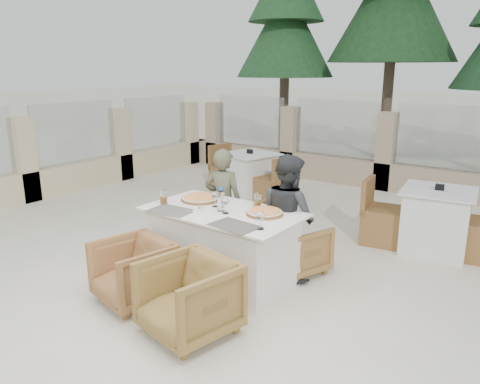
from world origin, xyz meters
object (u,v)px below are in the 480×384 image
Objects in this scene: beer_glass_right at (257,201)px; pizza_right at (265,212)px; pizza_left at (200,198)px; olive_dish at (200,210)px; beer_glass_left at (164,197)px; armchair_far_right at (296,248)px; armchair_far_left at (227,224)px; bg_table_a at (250,176)px; wine_glass_corner at (261,219)px; armchair_near_right at (188,298)px; armchair_near_left at (133,272)px; dining_table at (223,246)px; diner_left at (223,203)px; bg_table_b at (436,221)px; diner_right at (288,217)px; wine_glass_centre at (215,198)px; water_bottle at (221,199)px; wine_glass_near at (225,205)px.

pizza_right is at bearing -38.22° from beer_glass_right.
olive_dish is at bearing -48.93° from pizza_left.
armchair_far_right is at bearing 35.57° from beer_glass_left.
bg_table_a reaches higher than armchair_far_left.
beer_glass_left is 0.21× the size of armchair_far_left.
wine_glass_corner reaches higher than beer_glass_left.
armchair_near_left is at bearing -176.43° from armchair_near_right.
dining_table is 0.75m from diner_left.
armchair_far_left is 1.56m from armchair_near_left.
bg_table_b is at bearing -105.59° from armchair_far_right.
armchair_near_left is (-0.90, -1.49, 0.02)m from armchair_far_right.
pizza_left is 2.66× the size of beer_glass_left.
pizza_left is at bearing 161.06° from dining_table.
armchair_near_right is 0.55× the size of diner_left.
pizza_left is at bearing 160.00° from wine_glass_corner.
beer_glass_left is 1.41m from armchair_near_right.
bg_table_a is at bearing -24.75° from diner_right.
diner_left is (-0.29, 0.49, -0.22)m from wine_glass_centre.
water_bottle is 0.76m from diner_left.
wine_glass_centre is at bearing 156.69° from dining_table.
olive_dish reaches higher than armchair_far_left.
diner_right is at bearing 46.76° from olive_dish.
armchair_far_left is (-0.49, 0.73, -0.57)m from water_bottle.
diner_left is at bearing 90.72° from pizza_left.
olive_dish reaches higher than bg_table_b.
dining_table is at bearing -161.46° from pizza_right.
olive_dish is at bearing 117.51° from armchair_far_left.
armchair_near_right is 1.50m from diner_right.
beer_glass_right reaches higher than armchair_near_left.
water_bottle is at bearing -29.27° from wine_glass_centre.
dining_table and bg_table_b have the same top height.
pizza_left is 1.45m from armchair_near_right.
wine_glass_centre is 0.83m from wine_glass_corner.
wine_glass_near is (0.51, -0.20, 0.07)m from pizza_left.
wine_glass_near is at bearing 78.64° from armchair_far_right.
armchair_near_right is (0.54, -1.02, -0.54)m from wine_glass_centre.
bg_table_b is (1.55, 2.17, 0.00)m from dining_table.
armchair_near_left is at bearing 78.30° from diner_left.
bg_table_a is at bearing -25.99° from armchair_far_right.
wine_glass_centre is 0.26× the size of armchair_far_left.
armchair_near_right reaches higher than armchair_near_left.
water_bottle reaches higher than bg_table_a.
armchair_far_left is 1.89m from armchair_near_right.
bg_table_a is at bearing 129.59° from armchair_near_right.
wine_glass_centre is 1.20× the size of beer_glass_left.
water_bottle is 0.18× the size of diner_right.
beer_glass_left is at bearing -170.51° from wine_glass_near.
diner_right is 3.13m from bg_table_a.
bg_table_a is at bearing -54.67° from armchair_far_left.
dining_table is 0.60m from pizza_right.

